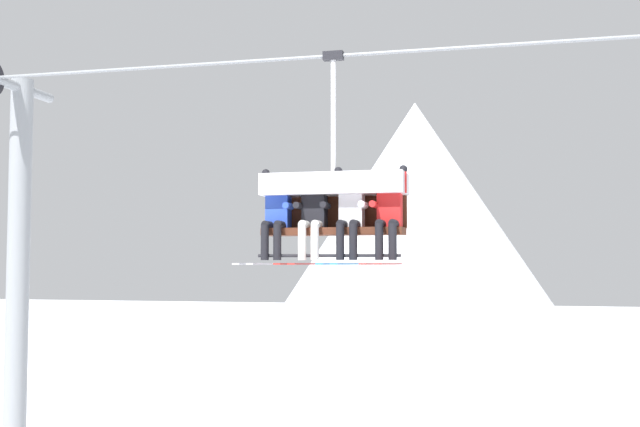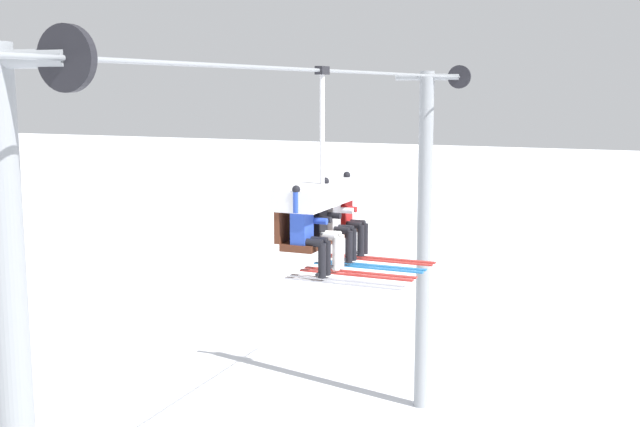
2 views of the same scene
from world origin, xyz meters
The scene contains 8 objects.
mountain_peak_west centered at (-5.91, 43.81, 8.43)m, with size 21.97×21.97×16.87m.
lift_tower_near centered at (-6.91, -0.02, 4.57)m, with size 0.36×1.88×8.80m.
lift_cable centered at (0.15, -0.80, 8.52)m, with size 16.11×0.05×0.05m.
chairlift_chair centered at (-1.46, -0.73, 6.60)m, with size 1.98×0.74×2.85m.
skier_blue centered at (-2.25, -0.94, 6.32)m, with size 0.48×1.70×1.34m.
skier_black centered at (-1.72, -0.95, 6.30)m, with size 0.46×1.70×1.23m.
skier_white centered at (-1.21, -0.94, 6.32)m, with size 0.48×1.70×1.34m.
skier_red centered at (-0.68, -0.94, 6.32)m, with size 0.48×1.70×1.34m.
Camera 1 is at (1.00, -11.47, 5.65)m, focal length 45.00 mm.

